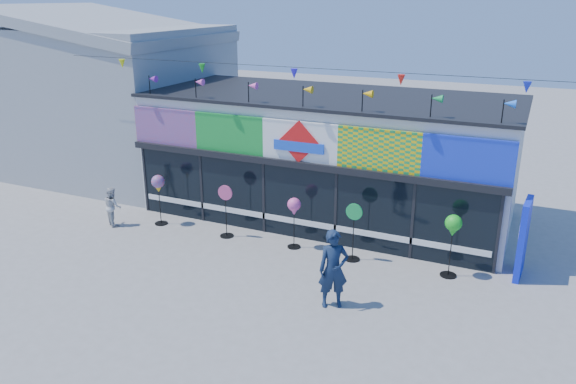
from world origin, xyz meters
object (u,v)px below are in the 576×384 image
Objects in this scene: blue_sign at (523,239)px; spinner_3 at (353,230)px; spinner_1 at (226,210)px; adult_man at (333,269)px; spinner_0 at (158,185)px; spinner_4 at (453,228)px; child at (113,206)px; spinner_2 at (294,208)px.

spinner_3 is at bearing -164.16° from blue_sign.
spinner_1 is 5.16m from adult_man.
adult_man reaches higher than spinner_0.
spinner_1 is 0.96× the size of spinner_4.
spinner_0 is 1.70m from child.
child is (-1.38, -0.69, -0.71)m from spinner_0.
blue_sign is 1.28× the size of spinner_1.
child is at bearing 137.48° from adult_man.
spinner_4 reaches higher than child.
blue_sign is 4.49m from spinner_3.
spinner_2 is at bearing -140.51° from child.
blue_sign is 6.32m from spinner_2.
spinner_1 is at bearing -137.94° from child.
spinner_4 reaches higher than spinner_1.
spinner_3 is (6.64, 0.05, -0.45)m from spinner_0.
spinner_1 is 1.07× the size of spinner_2.
adult_man is (2.22, -2.70, -0.28)m from spinner_2.
spinner_3 is 2.64m from adult_man.
spinner_3 is (1.87, -0.08, -0.36)m from spinner_2.
spinner_3 is at bearing 67.71° from adult_man.
spinner_0 is 9.31m from spinner_4.
spinner_3 reaches higher than spinner_0.
blue_sign is at bearing 11.32° from adult_man.
spinner_4 is at bearing 1.46° from spinner_1.
blue_sign is 12.52m from child.
blue_sign reaches higher than child.
spinner_3 reaches higher than spinner_1.
spinner_1 is at bearing -176.84° from spinner_2.
spinner_1 is 4.13m from spinner_3.
spinner_3 is 0.87× the size of adult_man.
child is at bearing -174.69° from spinner_3.
spinner_1 is at bearing -178.54° from spinner_4.
spinner_0 is 1.07× the size of spinner_2.
blue_sign is 1.10× the size of adult_man.
child is at bearing -153.26° from spinner_0.
spinner_3 reaches higher than spinner_2.
spinner_0 reaches higher than spinner_2.
spinner_0 is 4.77m from spinner_2.
blue_sign reaches higher than spinner_2.
spinner_4 is (-1.72, -0.79, 0.32)m from blue_sign.
blue_sign reaches higher than spinner_4.
spinner_2 is (-6.26, -0.84, 0.17)m from blue_sign.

